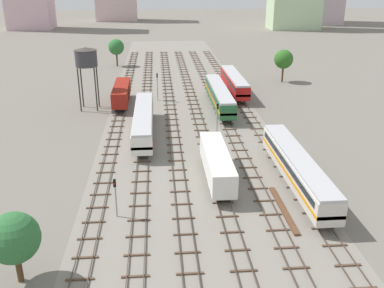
# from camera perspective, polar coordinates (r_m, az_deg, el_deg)

# --- Properties ---
(ground_plane) EXTENTS (480.00, 480.00, 0.00)m
(ground_plane) POSITION_cam_1_polar(r_m,az_deg,el_deg) (82.48, -1.25, 4.66)
(ground_plane) COLOR slate
(ballast_bed) EXTENTS (27.23, 176.00, 0.01)m
(ballast_bed) POSITION_cam_1_polar(r_m,az_deg,el_deg) (82.48, -1.25, 4.67)
(ballast_bed) COLOR gray
(ballast_bed) RESTS_ON ground
(track_far_left) EXTENTS (2.40, 126.00, 0.29)m
(track_far_left) POSITION_cam_1_polar(r_m,az_deg,el_deg) (83.56, -9.29, 4.70)
(track_far_left) COLOR #47382D
(track_far_left) RESTS_ON ground
(track_left) EXTENTS (2.40, 126.00, 0.29)m
(track_left) POSITION_cam_1_polar(r_m,az_deg,el_deg) (83.30, -6.10, 4.81)
(track_left) COLOR #47382D
(track_left) RESTS_ON ground
(track_centre_left) EXTENTS (2.40, 126.00, 0.29)m
(track_centre_left) POSITION_cam_1_polar(r_m,az_deg,el_deg) (83.30, -2.89, 4.91)
(track_centre_left) COLOR #47382D
(track_centre_left) RESTS_ON ground
(track_centre) EXTENTS (2.40, 126.00, 0.29)m
(track_centre) POSITION_cam_1_polar(r_m,az_deg,el_deg) (83.55, 0.31, 4.99)
(track_centre) COLOR #47382D
(track_centre) RESTS_ON ground
(track_centre_right) EXTENTS (2.40, 126.00, 0.29)m
(track_centre_right) POSITION_cam_1_polar(r_m,az_deg,el_deg) (84.07, 3.47, 5.06)
(track_centre_right) COLOR #47382D
(track_centre_right) RESTS_ON ground
(track_right) EXTENTS (2.40, 126.00, 0.29)m
(track_right) POSITION_cam_1_polar(r_m,az_deg,el_deg) (84.83, 6.60, 5.10)
(track_right) COLOR #47382D
(track_right) RESTS_ON ground
(passenger_coach_right_nearest) EXTENTS (2.96, 22.00, 3.80)m
(passenger_coach_right_nearest) POSITION_cam_1_polar(r_m,az_deg,el_deg) (52.97, 13.64, -2.90)
(passenger_coach_right_nearest) COLOR beige
(passenger_coach_right_nearest) RESTS_ON ground
(freight_boxcar_centre_near) EXTENTS (2.87, 14.00, 3.60)m
(freight_boxcar_centre_near) POSITION_cam_1_polar(r_m,az_deg,el_deg) (53.03, 3.28, -2.44)
(freight_boxcar_centre_near) COLOR white
(freight_boxcar_centre_near) RESTS_ON ground
(passenger_coach_left_mid) EXTENTS (2.96, 22.00, 3.80)m
(passenger_coach_left_mid) POSITION_cam_1_polar(r_m,az_deg,el_deg) (68.29, -6.40, 3.19)
(passenger_coach_left_mid) COLOR white
(passenger_coach_left_mid) RESTS_ON ground
(passenger_coach_centre_right_midfar) EXTENTS (2.96, 22.00, 3.80)m
(passenger_coach_centre_right_midfar) POSITION_cam_1_polar(r_m,az_deg,el_deg) (82.36, 3.62, 6.49)
(passenger_coach_centre_right_midfar) COLOR #286638
(passenger_coach_centre_right_midfar) RESTS_ON ground
(freight_boxcar_far_left_far) EXTENTS (2.87, 14.00, 3.60)m
(freight_boxcar_far_left_far) POSITION_cam_1_polar(r_m,az_deg,el_deg) (85.47, -9.26, 6.70)
(freight_boxcar_far_left_far) COLOR maroon
(freight_boxcar_far_left_far) RESTS_ON ground
(diesel_railcar_right_farther) EXTENTS (2.96, 20.50, 3.80)m
(diesel_railcar_right_farther) POSITION_cam_1_polar(r_m,az_deg,el_deg) (93.00, 5.58, 8.18)
(diesel_railcar_right_farther) COLOR red
(diesel_railcar_right_farther) RESTS_ON ground
(water_tower) EXTENTS (4.16, 4.16, 11.58)m
(water_tower) POSITION_cam_1_polar(r_m,az_deg,el_deg) (82.36, -13.77, 10.96)
(water_tower) COLOR #2D2826
(water_tower) RESTS_ON ground
(signal_post_nearest) EXTENTS (0.28, 0.47, 5.13)m
(signal_post_nearest) POSITION_cam_1_polar(r_m,az_deg,el_deg) (68.45, 3.35, 3.92)
(signal_post_nearest) COLOR gray
(signal_post_nearest) RESTS_ON ground
(signal_post_near) EXTENTS (0.28, 0.47, 4.52)m
(signal_post_near) POSITION_cam_1_polar(r_m,az_deg,el_deg) (45.70, -10.05, -6.28)
(signal_post_near) COLOR gray
(signal_post_near) RESTS_ON ground
(signal_post_mid) EXTENTS (0.28, 0.47, 5.69)m
(signal_post_mid) POSITION_cam_1_polar(r_m,az_deg,el_deg) (87.11, -4.59, 7.97)
(signal_post_mid) COLOR gray
(signal_post_mid) RESTS_ON ground
(lineside_tree_0) EXTENTS (4.26, 4.26, 6.34)m
(lineside_tree_0) POSITION_cam_1_polar(r_m,az_deg,el_deg) (38.35, -22.40, -11.40)
(lineside_tree_0) COLOR #4C331E
(lineside_tree_0) RESTS_ON ground
(lineside_tree_1) EXTENTS (4.28, 4.28, 7.37)m
(lineside_tree_1) POSITION_cam_1_polar(r_m,az_deg,el_deg) (122.48, -9.95, 12.45)
(lineside_tree_1) COLOR #4C331E
(lineside_tree_1) RESTS_ON ground
(lineside_tree_2) EXTENTS (4.38, 4.38, 7.56)m
(lineside_tree_2) POSITION_cam_1_polar(r_m,az_deg,el_deg) (104.47, 11.97, 10.85)
(lineside_tree_2) COLOR #4C331E
(lineside_tree_2) RESTS_ON ground
(spare_rail_bundle) EXTENTS (0.60, 10.00, 0.24)m
(spare_rail_bundle) POSITION_cam_1_polar(r_m,az_deg,el_deg) (48.57, 11.92, -8.40)
(spare_rail_bundle) COLOR brown
(spare_rail_bundle) RESTS_ON ground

